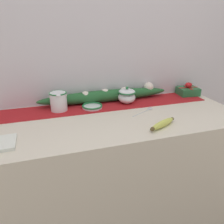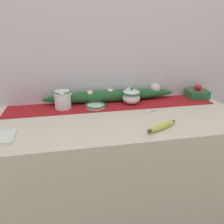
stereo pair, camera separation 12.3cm
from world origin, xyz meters
TOP-DOWN VIEW (x-y plane):
  - countertop at (0.00, 0.00)m, footprint 1.50×0.64m
  - back_wall at (0.00, 0.34)m, footprint 2.30×0.04m
  - table_runner at (0.00, 0.20)m, footprint 1.38×0.22m
  - cream_pitcher at (-0.32, 0.20)m, footprint 0.11×0.13m
  - sugar_bowl at (0.13, 0.20)m, footprint 0.12×0.12m
  - small_dish at (-0.12, 0.17)m, footprint 0.13×0.13m
  - banana at (0.18, -0.20)m, footprint 0.20×0.12m
  - spoon at (0.22, 0.04)m, footprint 0.18×0.10m
  - gift_box at (0.65, 0.23)m, footprint 0.16×0.14m
  - poinsettia_garland at (0.01, 0.27)m, footprint 0.93×0.10m

SIDE VIEW (x-z plane):
  - countertop at x=0.00m, z-range 0.00..0.90m
  - table_runner at x=0.00m, z-range 0.90..0.90m
  - spoon at x=0.22m, z-range 0.90..0.91m
  - small_dish at x=-0.12m, z-range 0.90..0.92m
  - banana at x=0.18m, z-range 0.90..0.93m
  - gift_box at x=0.65m, z-range 0.89..0.98m
  - poinsettia_garland at x=0.01m, z-range 0.89..1.00m
  - sugar_bowl at x=0.13m, z-range 0.89..1.01m
  - cream_pitcher at x=-0.32m, z-range 0.90..1.02m
  - back_wall at x=0.00m, z-range 0.00..2.40m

